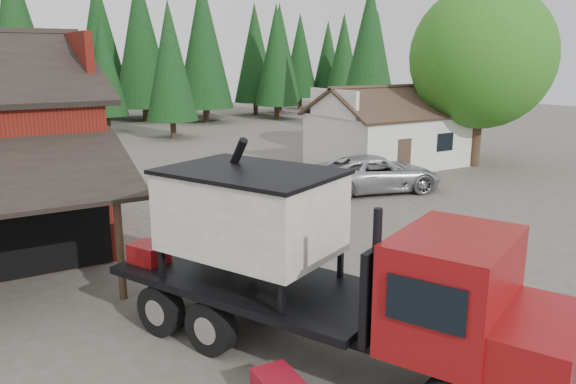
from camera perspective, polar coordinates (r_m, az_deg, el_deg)
ground at (r=16.17m, az=5.52°, el=-9.09°), size 120.00×120.00×0.00m
farmhouse at (r=33.54m, az=10.15°, el=5.59°), size 8.60×6.42×4.65m
deciduous_tree at (r=34.00m, az=19.12°, el=12.35°), size 8.00×8.00×10.20m
conifer_backdrop at (r=54.98m, az=-21.80°, el=6.14°), size 76.00×16.00×16.00m
near_pine_b at (r=44.50m, az=-11.90°, el=12.89°), size 3.96×3.96×10.40m
near_pine_c at (r=48.97m, az=8.24°, el=14.26°), size 4.84×4.84×12.40m
near_pine_d at (r=46.17m, az=-25.86°, el=13.75°), size 5.28×5.28×13.40m
feed_truck at (r=11.57m, az=2.97°, el=-7.30°), size 6.48×10.13×4.48m
silver_car at (r=26.76m, az=8.99°, el=1.87°), size 6.69×4.43×1.71m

